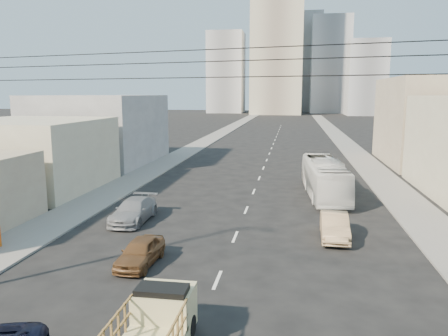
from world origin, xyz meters
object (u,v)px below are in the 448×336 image
(sedan_brown, at_px, (140,252))
(sedan_tan, at_px, (334,226))
(flatbed_pickup, at_px, (155,323))
(sedan_grey, at_px, (134,211))
(city_bus, at_px, (324,178))

(sedan_brown, distance_m, sedan_tan, 11.09)
(flatbed_pickup, xyz_separation_m, sedan_grey, (-5.94, 13.94, -0.37))
(flatbed_pickup, xyz_separation_m, sedan_tan, (6.62, 12.54, -0.38))
(city_bus, bearing_deg, flatbed_pickup, -110.77)
(sedan_grey, bearing_deg, flatbed_pickup, -66.49)
(sedan_grey, bearing_deg, sedan_tan, -5.91)
(sedan_brown, bearing_deg, sedan_tan, 32.06)
(flatbed_pickup, bearing_deg, sedan_grey, 113.06)
(city_bus, bearing_deg, sedan_grey, -148.73)
(city_bus, height_order, sedan_tan, city_bus)
(sedan_brown, bearing_deg, sedan_grey, 115.26)
(city_bus, bearing_deg, sedan_tan, -95.11)
(sedan_tan, bearing_deg, sedan_grey, 175.02)
(flatbed_pickup, xyz_separation_m, sedan_brown, (-3.01, 7.04, -0.45))
(flatbed_pickup, bearing_deg, city_bus, 73.75)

